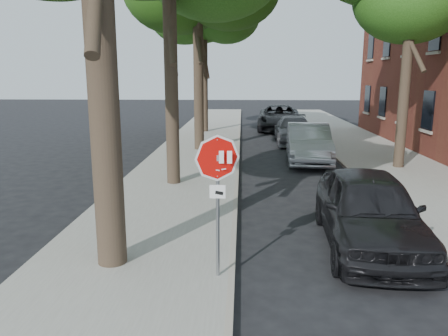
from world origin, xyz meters
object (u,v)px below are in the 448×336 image
(tree_far, at_px, (204,18))
(car_a, at_px, (369,210))
(stop_sign, at_px, (218,179))
(car_b, at_px, (308,143))
(car_c, at_px, (294,130))
(car_d, at_px, (279,118))

(tree_far, xyz_separation_m, car_a, (5.23, -19.27, -6.37))
(stop_sign, height_order, car_b, stop_sign)
(tree_far, bearing_deg, stop_sign, -84.54)
(tree_far, bearing_deg, car_a, -74.82)
(tree_far, relative_size, car_c, 1.85)
(stop_sign, distance_m, tree_far, 21.88)
(stop_sign, height_order, car_d, stop_sign)
(car_a, height_order, car_d, car_d)
(tree_far, height_order, car_d, tree_far)
(car_a, xyz_separation_m, car_d, (-0.24, 20.80, 0.01))
(car_a, height_order, car_c, car_a)
(car_b, bearing_deg, car_d, 95.60)
(stop_sign, xyz_separation_m, car_d, (2.97, 22.67, -1.10))
(tree_far, xyz_separation_m, car_d, (4.99, 1.53, -6.36))
(car_a, relative_size, car_b, 0.98)
(car_c, relative_size, car_d, 0.82)
(tree_far, height_order, car_c, tree_far)
(stop_sign, relative_size, car_c, 0.52)
(tree_far, height_order, car_a, tree_far)
(car_b, xyz_separation_m, car_c, (0.00, 5.32, -0.10))
(stop_sign, distance_m, car_a, 3.87)
(car_b, bearing_deg, stop_sign, -102.14)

